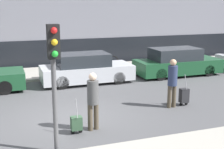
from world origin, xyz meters
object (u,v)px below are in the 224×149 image
object	(u,v)px
trolley_left	(76,123)
trolley_right	(184,96)
traffic_light	(54,63)
pedestrian_right	(172,80)
pedestrian_left	(93,98)
parked_car_2	(177,63)
parked_car_1	(86,69)
parked_bicycle	(104,62)

from	to	relation	value
trolley_left	trolley_right	xyz separation A→B (m)	(4.36, 1.21, 0.06)
trolley_left	traffic_light	world-z (taller)	traffic_light
trolley_left	trolley_right	world-z (taller)	trolley_right
pedestrian_right	traffic_light	distance (m)	5.26
pedestrian_right	traffic_light	world-z (taller)	traffic_light
trolley_left	pedestrian_right	distance (m)	4.05
trolley_left	traffic_light	size ratio (longest dim) A/B	0.32
pedestrian_left	traffic_light	bearing A→B (deg)	-147.99
trolley_left	pedestrian_left	bearing A→B (deg)	11.33
pedestrian_left	pedestrian_right	distance (m)	3.44
pedestrian_left	trolley_right	world-z (taller)	pedestrian_left
trolley_left	traffic_light	bearing A→B (deg)	-124.11
pedestrian_left	parked_car_2	bearing A→B (deg)	30.91
trolley_right	traffic_light	distance (m)	5.94
parked_car_1	trolley_left	world-z (taller)	parked_car_1
trolley_left	traffic_light	xyz separation A→B (m)	(-0.75, -1.10, 2.02)
parked_car_2	traffic_light	xyz separation A→B (m)	(-7.51, -6.85, 1.66)
parked_bicycle	pedestrian_right	bearing A→B (deg)	-87.02
parked_car_1	traffic_light	size ratio (longest dim) A/B	1.33
parked_car_1	trolley_left	distance (m)	6.05
pedestrian_left	trolley_left	world-z (taller)	pedestrian_left
parked_car_1	trolley_right	distance (m)	5.23
parked_car_1	parked_car_2	bearing A→B (deg)	-0.21
parked_car_2	parked_bicycle	xyz separation A→B (m)	(-3.31, 2.30, -0.18)
parked_car_1	traffic_light	world-z (taller)	traffic_light
pedestrian_left	pedestrian_right	world-z (taller)	pedestrian_right
parked_car_2	pedestrian_right	distance (m)	5.46
parked_car_1	parked_bicycle	bearing A→B (deg)	53.98
parked_car_2	pedestrian_right	xyz separation A→B (m)	(-2.95, -4.58, 0.35)
pedestrian_left	traffic_light	size ratio (longest dim) A/B	0.54
traffic_light	parked_bicycle	size ratio (longest dim) A/B	1.84
parked_bicycle	pedestrian_left	bearing A→B (deg)	-110.18
pedestrian_right	parked_bicycle	size ratio (longest dim) A/B	1.01
parked_car_2	trolley_left	distance (m)	8.88
parked_car_1	parked_car_2	world-z (taller)	parked_car_2
parked_car_2	pedestrian_right	bearing A→B (deg)	-122.75
trolley_right	parked_bicycle	distance (m)	6.90
parked_car_1	parked_bicycle	xyz separation A→B (m)	(1.66, 2.28, -0.17)
parked_car_1	parked_bicycle	world-z (taller)	parked_car_1
trolley_left	parked_bicycle	size ratio (longest dim) A/B	0.60
traffic_light	pedestrian_left	bearing A→B (deg)	43.27
parked_car_2	traffic_light	world-z (taller)	traffic_light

